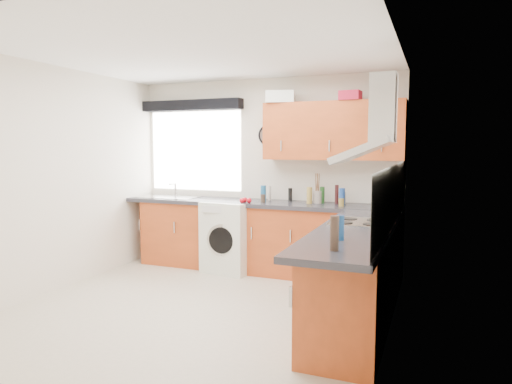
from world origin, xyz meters
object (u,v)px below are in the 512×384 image
at_px(upper_cabinets, 333,131).
at_px(washing_machine, 232,236).
at_px(oven, 359,274).
at_px(extractor_hood, 373,129).

bearing_deg(upper_cabinets, washing_machine, -169.87).
xyz_separation_m(oven, washing_machine, (-1.81, 1.10, 0.03)).
relative_size(upper_cabinets, washing_machine, 1.87).
bearing_deg(washing_machine, upper_cabinets, 17.82).
bearing_deg(oven, washing_machine, 148.70).
height_order(extractor_hood, upper_cabinets, upper_cabinets).
bearing_deg(extractor_hood, washing_machine, 150.05).
relative_size(oven, extractor_hood, 1.09).
relative_size(extractor_hood, washing_machine, 0.86).
distance_m(upper_cabinets, washing_machine, 1.86).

